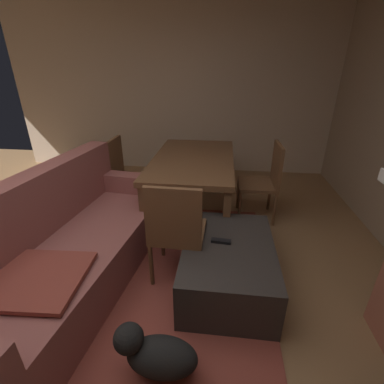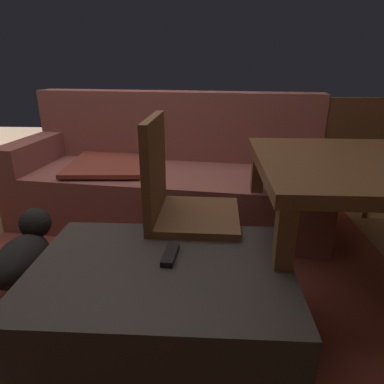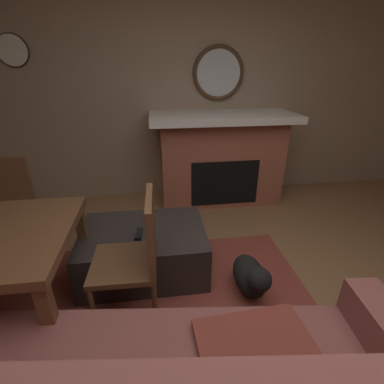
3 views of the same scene
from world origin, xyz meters
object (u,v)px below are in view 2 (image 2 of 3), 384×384
(couch, at_px, (170,177))
(dining_chair_north, at_px, (355,157))
(tv_remote, at_px, (170,255))
(dining_chair_west, at_px, (177,199))
(small_dog, at_px, (24,253))
(ottoman_coffee_table, at_px, (163,308))

(couch, distance_m, dining_chair_north, 1.37)
(tv_remote, relative_size, dining_chair_north, 0.17)
(couch, bearing_deg, tv_remote, -83.16)
(couch, xyz_separation_m, dining_chair_west, (0.15, -0.91, 0.19))
(couch, xyz_separation_m, small_dog, (-0.69, -0.93, -0.14))
(ottoman_coffee_table, relative_size, small_dog, 2.10)
(tv_remote, height_order, dining_chair_north, dining_chair_north)
(ottoman_coffee_table, bearing_deg, dining_chair_west, 87.03)
(ottoman_coffee_table, distance_m, dining_chair_north, 1.81)
(couch, relative_size, dining_chair_north, 2.52)
(dining_chair_west, xyz_separation_m, small_dog, (-0.84, -0.01, -0.33))
(ottoman_coffee_table, relative_size, dining_chair_west, 1.12)
(small_dog, bearing_deg, ottoman_coffee_table, -27.03)
(dining_chair_west, relative_size, dining_chair_north, 1.00)
(dining_chair_west, distance_m, dining_chair_north, 1.48)
(ottoman_coffee_table, bearing_deg, tv_remote, 66.35)
(ottoman_coffee_table, xyz_separation_m, tv_remote, (0.03, 0.07, 0.22))
(dining_chair_north, bearing_deg, couch, 177.79)
(small_dog, bearing_deg, dining_chair_north, 23.08)
(tv_remote, distance_m, dining_chair_west, 0.38)
(dining_chair_west, distance_m, small_dog, 0.90)
(couch, bearing_deg, ottoman_coffee_table, -84.69)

